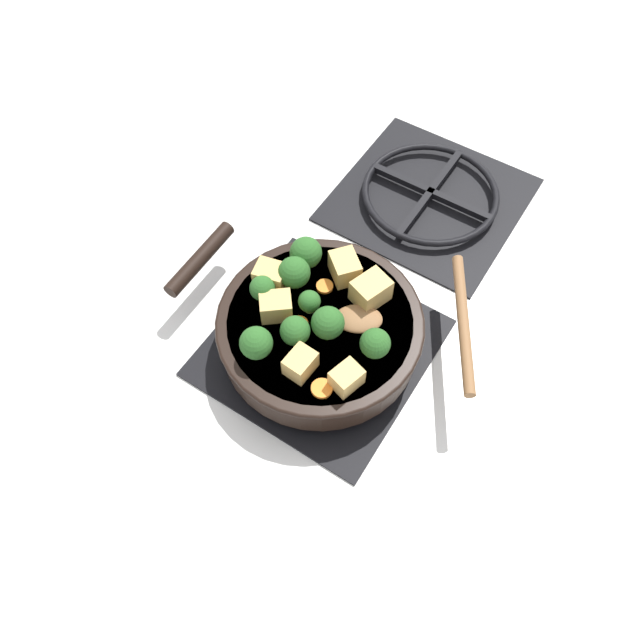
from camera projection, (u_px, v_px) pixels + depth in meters
name	position (u px, v px, depth m)	size (l,w,h in m)	color
ground_plane	(320.00, 348.00, 0.95)	(2.40, 2.40, 0.00)	silver
front_burner_grate	(320.00, 344.00, 0.94)	(0.31, 0.31, 0.03)	black
rear_burner_grate	(430.00, 196.00, 1.10)	(0.31, 0.31, 0.03)	black
skillet_pan	(319.00, 328.00, 0.91)	(0.38, 0.30, 0.06)	black
wooden_spoon	(417.00, 321.00, 0.88)	(0.23, 0.21, 0.02)	brown
tofu_cube_center_large	(300.00, 363.00, 0.83)	(0.04, 0.03, 0.03)	tan
tofu_cube_near_handle	(276.00, 306.00, 0.88)	(0.04, 0.04, 0.04)	tan
tofu_cube_east_chunk	(345.00, 267.00, 0.91)	(0.05, 0.04, 0.04)	tan
tofu_cube_west_chunk	(347.00, 378.00, 0.82)	(0.04, 0.03, 0.03)	tan
tofu_cube_back_piece	(271.00, 276.00, 0.90)	(0.04, 0.04, 0.04)	tan
tofu_cube_front_piece	(371.00, 291.00, 0.89)	(0.05, 0.04, 0.04)	tan
broccoli_floret_near_spoon	(309.00, 302.00, 0.87)	(0.03, 0.03, 0.04)	#709956
broccoli_floret_center_top	(294.00, 273.00, 0.89)	(0.05, 0.05, 0.05)	#709956
broccoli_floret_east_rim	(375.00, 344.00, 0.83)	(0.04, 0.04, 0.05)	#709956
broccoli_floret_west_rim	(295.00, 331.00, 0.84)	(0.04, 0.04, 0.05)	#709956
broccoli_floret_north_edge	(328.00, 323.00, 0.85)	(0.05, 0.05, 0.05)	#709956
broccoli_floret_south_cluster	(262.00, 288.00, 0.88)	(0.04, 0.04, 0.04)	#709956
broccoli_floret_mid_floret	(306.00, 253.00, 0.91)	(0.05, 0.05, 0.05)	#709956
broccoli_floret_small_inner	(256.00, 343.00, 0.83)	(0.05, 0.05, 0.05)	#709956
carrot_slice_orange_thin	(299.00, 325.00, 0.88)	(0.03, 0.03, 0.01)	orange
carrot_slice_near_center	(325.00, 286.00, 0.91)	(0.02, 0.02, 0.01)	orange
carrot_slice_edge_slice	(322.00, 388.00, 0.83)	(0.03, 0.03, 0.01)	orange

